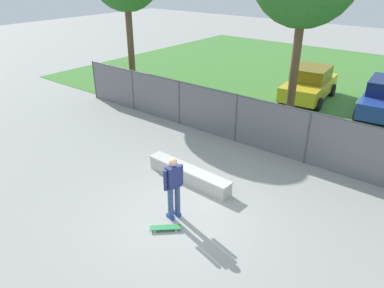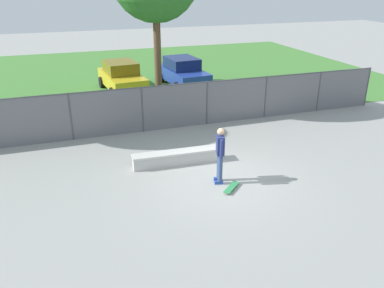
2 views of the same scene
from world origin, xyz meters
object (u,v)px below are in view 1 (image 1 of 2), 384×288
skateboarder (174,186)px  skateboard (165,228)px  car_yellow (310,84)px  concrete_ledge (189,174)px

skateboarder → skateboard: size_ratio=2.52×
car_yellow → skateboarder: bearing=-84.7°
skateboarder → skateboard: skateboarder is taller
skateboarder → skateboard: (0.18, -0.55, -0.94)m
concrete_ledge → skateboard: (1.05, -2.25, -0.16)m
concrete_ledge → skateboard: 2.49m
skateboard → car_yellow: car_yellow is taller
concrete_ledge → car_yellow: 10.02m
skateboarder → concrete_ledge: bearing=117.3°
concrete_ledge → skateboard: concrete_ledge is taller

